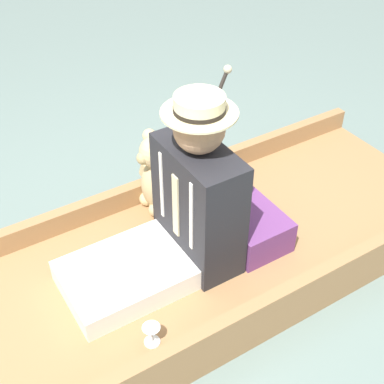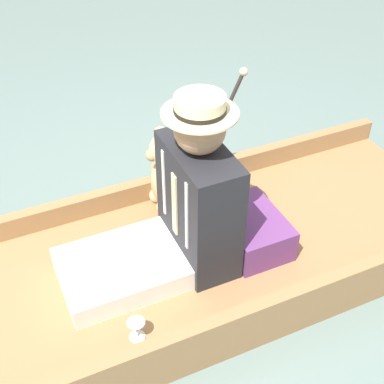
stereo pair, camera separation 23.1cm
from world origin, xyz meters
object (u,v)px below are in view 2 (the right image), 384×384
at_px(seated_person, 180,210).
at_px(wine_glass, 136,327).
at_px(teddy_bear, 166,173).
at_px(walking_cane, 220,123).

distance_m(seated_person, wine_glass, 0.53).
height_order(teddy_bear, wine_glass, teddy_bear).
bearing_deg(wine_glass, seated_person, -45.19).
xyz_separation_m(teddy_bear, wine_glass, (-0.73, 0.43, -0.14)).
bearing_deg(walking_cane, seated_person, 135.77).
height_order(teddy_bear, walking_cane, walking_cane).
bearing_deg(seated_person, teddy_bear, -11.67).
bearing_deg(teddy_bear, seated_person, 166.83).
height_order(seated_person, teddy_bear, seated_person).
bearing_deg(seated_person, walking_cane, -42.74).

